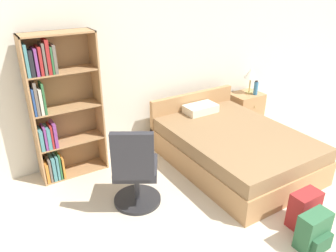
# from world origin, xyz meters

# --- Properties ---
(wall_back) EXTENTS (9.00, 0.06, 2.60)m
(wall_back) POSITION_xyz_m (0.00, 3.23, 1.30)
(wall_back) COLOR silver
(wall_back) RESTS_ON ground_plane
(bookshelf) EXTENTS (0.85, 0.32, 1.86)m
(bookshelf) POSITION_xyz_m (-1.67, 2.97, 0.95)
(bookshelf) COLOR #AD7F51
(bookshelf) RESTS_ON ground_plane
(bed) EXTENTS (1.50, 2.09, 0.77)m
(bed) POSITION_xyz_m (0.40, 2.03, 0.27)
(bed) COLOR #AD7F51
(bed) RESTS_ON ground_plane
(office_chair) EXTENTS (0.68, 0.72, 1.04)m
(office_chair) POSITION_xyz_m (-1.16, 1.86, 0.46)
(office_chair) COLOR #232326
(office_chair) RESTS_ON ground_plane
(nightstand) EXTENTS (0.55, 0.45, 0.57)m
(nightstand) POSITION_xyz_m (1.52, 2.92, 0.28)
(nightstand) COLOR #AD7F51
(nightstand) RESTS_ON ground_plane
(table_lamp) EXTENTS (0.24, 0.24, 0.44)m
(table_lamp) POSITION_xyz_m (1.58, 2.93, 0.91)
(table_lamp) COLOR tan
(table_lamp) RESTS_ON nightstand
(water_bottle) EXTENTS (0.07, 0.07, 0.25)m
(water_bottle) POSITION_xyz_m (1.62, 2.82, 0.69)
(water_bottle) COLOR teal
(water_bottle) RESTS_ON nightstand
(backpack_green) EXTENTS (0.33, 0.23, 0.39)m
(backpack_green) POSITION_xyz_m (0.03, 0.39, 0.18)
(backpack_green) COLOR #2D603D
(backpack_green) RESTS_ON ground_plane
(backpack_red) EXTENTS (0.33, 0.25, 0.41)m
(backpack_red) POSITION_xyz_m (0.22, 0.64, 0.19)
(backpack_red) COLOR maroon
(backpack_red) RESTS_ON ground_plane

